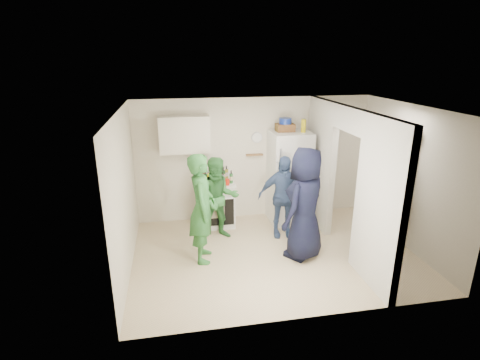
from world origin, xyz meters
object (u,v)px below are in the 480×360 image
object	(u,v)px
stove	(215,204)
person_green_left	(202,208)
wicker_basket	(285,128)
person_navy	(305,204)
fridge	(289,177)
blue_bowl	(285,121)
person_nook	(381,198)
yellow_cup_stack_top	(303,126)
person_green_center	(219,199)
person_denim	(283,197)

from	to	relation	value
stove	person_green_left	size ratio (longest dim) A/B	0.49
wicker_basket	person_navy	xyz separation A→B (m)	(-0.09, -1.53, -0.99)
stove	fridge	size ratio (longest dim) A/B	0.48
blue_bowl	person_nook	bearing A→B (deg)	-44.22
yellow_cup_stack_top	person_navy	distance (m)	1.77
wicker_basket	person_green_center	bearing A→B (deg)	-156.68
person_denim	person_nook	distance (m)	1.73
person_green_left	person_navy	distance (m)	1.69
person_nook	blue_bowl	bearing A→B (deg)	-104.95
wicker_basket	blue_bowl	bearing A→B (deg)	0.00
person_nook	fridge	bearing A→B (deg)	-106.01
stove	person_denim	world-z (taller)	person_denim
person_nook	person_green_center	bearing A→B (deg)	-75.66
person_nook	person_green_left	bearing A→B (deg)	-61.13
wicker_basket	person_denim	xyz separation A→B (m)	(-0.22, -0.71, -1.16)
stove	person_green_center	bearing A→B (deg)	-89.99
stove	yellow_cup_stack_top	bearing A→B (deg)	-4.31
person_green_center	person_denim	world-z (taller)	person_denim
person_navy	stove	bearing A→B (deg)	-89.47
wicker_basket	person_green_center	size ratio (longest dim) A/B	0.22
blue_bowl	stove	bearing A→B (deg)	-179.18
fridge	person_denim	xyz separation A→B (m)	(-0.32, -0.66, -0.15)
fridge	person_green_left	size ratio (longest dim) A/B	1.02
blue_bowl	person_denim	world-z (taller)	blue_bowl
wicker_basket	stove	bearing A→B (deg)	-179.18
person_green_left	stove	bearing A→B (deg)	-8.88
stove	person_green_left	xyz separation A→B (m)	(-0.36, -1.31, 0.47)
person_green_left	person_nook	distance (m)	3.15
wicker_basket	person_nook	distance (m)	2.20
blue_bowl	person_nook	world-z (taller)	blue_bowl
stove	wicker_basket	size ratio (longest dim) A/B	2.58
person_denim	blue_bowl	bearing A→B (deg)	79.04
blue_bowl	yellow_cup_stack_top	xyz separation A→B (m)	(0.32, -0.15, -0.08)
person_green_center	yellow_cup_stack_top	bearing A→B (deg)	13.27
person_denim	person_nook	size ratio (longest dim) A/B	0.88
wicker_basket	person_navy	world-z (taller)	wicker_basket
blue_bowl	person_green_left	distance (m)	2.49
wicker_basket	person_nook	bearing A→B (deg)	-44.22
person_green_center	person_nook	xyz separation A→B (m)	(2.79, -0.74, 0.11)
wicker_basket	person_green_center	xyz separation A→B (m)	(-1.40, -0.61, -1.16)
person_nook	person_denim	bearing A→B (deg)	-82.48
wicker_basket	person_green_center	world-z (taller)	wicker_basket
yellow_cup_stack_top	person_nook	bearing A→B (deg)	-48.35
person_green_center	person_nook	world-z (taller)	person_nook
person_green_left	fridge	bearing A→B (deg)	-49.14
wicker_basket	person_navy	bearing A→B (deg)	-93.22
person_green_center	person_denim	size ratio (longest dim) A/B	1.00
stove	blue_bowl	world-z (taller)	blue_bowl
yellow_cup_stack_top	person_nook	distance (m)	1.95
person_navy	person_nook	size ratio (longest dim) A/B	1.08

